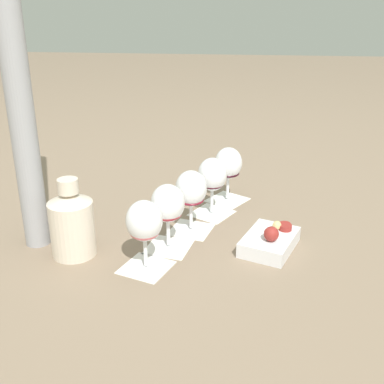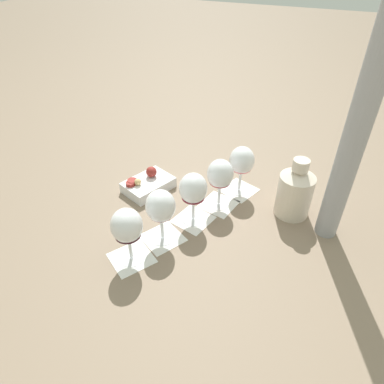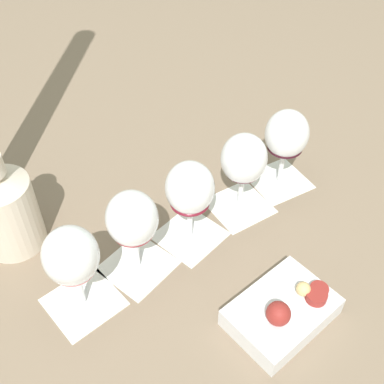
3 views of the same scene
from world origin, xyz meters
TOP-DOWN VIEW (x-y plane):
  - ground_plane at (0.00, 0.00)m, footprint 8.00×8.00m
  - tasting_card_0 at (-0.20, 0.08)m, footprint 0.13×0.13m
  - tasting_card_1 at (-0.10, 0.04)m, footprint 0.12×0.12m
  - tasting_card_2 at (0.00, -0.00)m, footprint 0.12×0.12m
  - tasting_card_3 at (0.11, -0.05)m, footprint 0.14×0.14m
  - tasting_card_4 at (0.21, -0.09)m, footprint 0.14×0.14m
  - wine_glass_0 at (-0.20, 0.08)m, footprint 0.08×0.08m
  - wine_glass_1 at (-0.10, 0.04)m, footprint 0.08×0.08m
  - wine_glass_2 at (0.00, -0.00)m, footprint 0.08×0.08m
  - wine_glass_3 at (0.11, -0.05)m, footprint 0.08×0.08m
  - wine_glass_4 at (0.21, -0.09)m, footprint 0.08×0.08m
  - ceramic_vase at (-0.15, 0.26)m, footprint 0.10×0.10m
  - snack_dish at (-0.08, -0.20)m, footprint 0.18×0.16m

SIDE VIEW (x-z plane):
  - ground_plane at x=0.00m, z-range 0.00..0.00m
  - tasting_card_0 at x=-0.20m, z-range 0.00..0.00m
  - tasting_card_1 at x=-0.10m, z-range 0.00..0.00m
  - tasting_card_2 at x=0.00m, z-range 0.00..0.00m
  - tasting_card_3 at x=0.11m, z-range 0.00..0.00m
  - tasting_card_4 at x=0.21m, z-range 0.00..0.00m
  - snack_dish at x=-0.08m, z-range -0.01..0.06m
  - ceramic_vase at x=-0.15m, z-range -0.01..0.18m
  - wine_glass_3 at x=0.11m, z-range 0.03..0.19m
  - wine_glass_0 at x=-0.20m, z-range 0.03..0.19m
  - wine_glass_1 at x=-0.10m, z-range 0.03..0.19m
  - wine_glass_4 at x=0.21m, z-range 0.03..0.19m
  - wine_glass_2 at x=0.00m, z-range 0.03..0.19m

